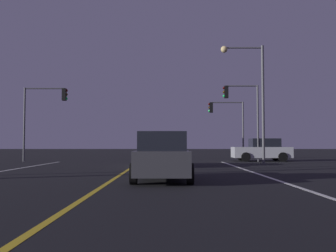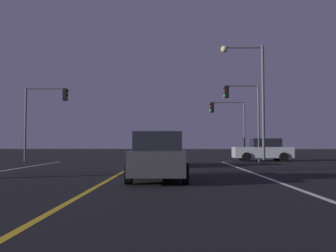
% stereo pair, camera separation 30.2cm
% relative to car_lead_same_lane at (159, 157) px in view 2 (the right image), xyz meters
% --- Properties ---
extents(lane_edge_right, '(0.16, 33.85, 0.01)m').
position_rel_car_lead_same_lane_xyz_m(lane_edge_right, '(4.06, -2.98, -0.82)').
color(lane_edge_right, silver).
rests_on(lane_edge_right, ground).
extents(lane_center_divider, '(0.16, 33.85, 0.01)m').
position_rel_car_lead_same_lane_xyz_m(lane_center_divider, '(-1.79, -2.98, -0.82)').
color(lane_center_divider, gold).
rests_on(lane_center_divider, ground).
extents(car_lead_same_lane, '(2.02, 4.30, 1.70)m').
position_rel_car_lead_same_lane_xyz_m(car_lead_same_lane, '(0.00, 0.00, 0.00)').
color(car_lead_same_lane, black).
rests_on(car_lead_same_lane, ground).
extents(car_ahead_far, '(2.02, 4.30, 1.70)m').
position_rel_car_lead_same_lane_xyz_m(car_ahead_far, '(-0.17, 8.62, 0.00)').
color(car_ahead_far, black).
rests_on(car_ahead_far, ground).
extents(car_crossing_side, '(4.30, 2.02, 1.70)m').
position_rel_car_lead_same_lane_xyz_m(car_crossing_side, '(7.29, 15.22, 0.00)').
color(car_crossing_side, black).
rests_on(car_crossing_side, ground).
extents(traffic_light_near_right, '(2.64, 0.36, 5.63)m').
position_rel_car_lead_same_lane_xyz_m(traffic_light_near_right, '(5.62, 14.45, 3.32)').
color(traffic_light_near_right, '#4C4C51').
rests_on(traffic_light_near_right, ground).
extents(traffic_light_near_left, '(3.25, 0.36, 5.44)m').
position_rel_car_lead_same_lane_xyz_m(traffic_light_near_left, '(-8.87, 14.45, 3.23)').
color(traffic_light_near_left, '#4C4C51').
rests_on(traffic_light_near_left, ground).
extents(traffic_light_far_right, '(3.14, 0.36, 5.01)m').
position_rel_car_lead_same_lane_xyz_m(traffic_light_far_right, '(5.30, 19.95, 2.92)').
color(traffic_light_far_right, '#4C4C51').
rests_on(traffic_light_far_right, ground).
extents(street_lamp_right_far, '(2.78, 0.44, 7.64)m').
position_rel_car_lead_same_lane_xyz_m(street_lamp_right_far, '(5.62, 10.81, 4.11)').
color(street_lamp_right_far, '#4C4C51').
rests_on(street_lamp_right_far, ground).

